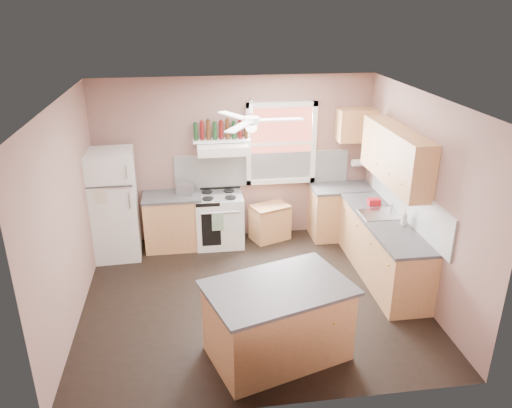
{
  "coord_description": "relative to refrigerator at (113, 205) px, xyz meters",
  "views": [
    {
      "loc": [
        -0.76,
        -5.79,
        3.78
      ],
      "look_at": [
        0.1,
        0.3,
        1.25
      ],
      "focal_mm": 35.0,
      "sensor_mm": 36.0,
      "label": 1
    }
  ],
  "objects": [
    {
      "name": "cart",
      "position": [
        2.49,
        0.22,
        -0.55
      ],
      "size": [
        0.71,
        0.6,
        0.61
      ],
      "primitive_type": "cube",
      "rotation": [
        0.0,
        0.0,
        0.37
      ],
      "color": "#B37A4A",
      "rests_on": "floor"
    },
    {
      "name": "counter_right",
      "position": [
        3.89,
        -1.23,
        0.03
      ],
      "size": [
        0.62,
        2.22,
        0.04
      ],
      "primitive_type": "cube",
      "color": "#404042",
      "rests_on": "base_cabinet_right"
    },
    {
      "name": "ceiling_fan_hub",
      "position": [
        1.95,
        -1.53,
        1.6
      ],
      "size": [
        0.2,
        0.2,
        0.08
      ],
      "primitive_type": "cylinder",
      "color": "white",
      "rests_on": "ceiling"
    },
    {
      "name": "stove",
      "position": [
        1.64,
        0.16,
        -0.42
      ],
      "size": [
        0.77,
        0.65,
        0.86
      ],
      "primitive_type": "cube",
      "rotation": [
        0.0,
        0.0,
        -0.01
      ],
      "color": "white",
      "rests_on": "floor"
    },
    {
      "name": "backsplash_right",
      "position": [
        4.18,
        -1.23,
        0.32
      ],
      "size": [
        0.03,
        2.6,
        0.55
      ],
      "primitive_type": "cube",
      "color": "white",
      "rests_on": "wall_right"
    },
    {
      "name": "window_view",
      "position": [
        2.7,
        0.46,
        0.75
      ],
      "size": [
        1.0,
        0.02,
        1.2
      ],
      "primitive_type": "cube",
      "color": "brown",
      "rests_on": "wall_back"
    },
    {
      "name": "island_top",
      "position": [
        2.08,
        -2.74,
        0.03
      ],
      "size": [
        1.78,
        1.43,
        0.04
      ],
      "primitive_type": "cube",
      "rotation": [
        0.0,
        0.0,
        0.31
      ],
      "color": "#404042",
      "rests_on": "island"
    },
    {
      "name": "window_frame",
      "position": [
        2.7,
        0.43,
        0.75
      ],
      "size": [
        1.16,
        0.07,
        1.36
      ],
      "primitive_type": "cube",
      "color": "white",
      "rests_on": "wall_back"
    },
    {
      "name": "wine_bottles",
      "position": [
        1.72,
        0.34,
        1.03
      ],
      "size": [
        0.86,
        0.06,
        0.31
      ],
      "color": "#143819",
      "rests_on": "bottle_shelf"
    },
    {
      "name": "base_cabinet_right",
      "position": [
        3.9,
        -1.23,
        -0.42
      ],
      "size": [
        0.6,
        2.2,
        0.86
      ],
      "primitive_type": "cube",
      "color": "#B37A4A",
      "rests_on": "floor"
    },
    {
      "name": "ceiling",
      "position": [
        1.95,
        -1.53,
        1.85
      ],
      "size": [
        4.5,
        4.5,
        0.0
      ],
      "primitive_type": "plane",
      "color": "white",
      "rests_on": "ground"
    },
    {
      "name": "range_hood",
      "position": [
        1.72,
        0.22,
        0.77
      ],
      "size": [
        0.78,
        0.5,
        0.14
      ],
      "primitive_type": "cube",
      "color": "white",
      "rests_on": "wall_back"
    },
    {
      "name": "toaster",
      "position": [
        1.12,
        0.2,
        0.14
      ],
      "size": [
        0.32,
        0.26,
        0.18
      ],
      "primitive_type": "cube",
      "rotation": [
        0.0,
        0.0,
        -0.42
      ],
      "color": "silver",
      "rests_on": "counter_left"
    },
    {
      "name": "base_cabinet_corner",
      "position": [
        3.7,
        0.17,
        -0.42
      ],
      "size": [
        1.0,
        0.6,
        0.86
      ],
      "primitive_type": "cube",
      "color": "#B37A4A",
      "rests_on": "floor"
    },
    {
      "name": "upper_cabinet_right",
      "position": [
        4.03,
        -1.03,
        0.93
      ],
      "size": [
        0.33,
        1.8,
        0.76
      ],
      "primitive_type": "cube",
      "color": "#B37A4A",
      "rests_on": "wall_right"
    },
    {
      "name": "upper_cabinet_corner",
      "position": [
        3.9,
        0.3,
        1.05
      ],
      "size": [
        0.6,
        0.33,
        0.52
      ],
      "primitive_type": "cube",
      "color": "#B37A4A",
      "rests_on": "wall_back"
    },
    {
      "name": "counter_left",
      "position": [
        0.89,
        0.17,
        0.03
      ],
      "size": [
        0.92,
        0.62,
        0.04
      ],
      "primitive_type": "cube",
      "color": "#404042",
      "rests_on": "base_cabinet_left"
    },
    {
      "name": "floor",
      "position": [
        1.95,
        -1.53,
        -0.85
      ],
      "size": [
        4.5,
        4.5,
        0.0
      ],
      "primitive_type": "plane",
      "color": "black",
      "rests_on": "ground"
    },
    {
      "name": "wall_back",
      "position": [
        1.95,
        0.5,
        0.5
      ],
      "size": [
        4.5,
        0.05,
        2.7
      ],
      "primitive_type": "cube",
      "color": "#866359",
      "rests_on": "ground"
    },
    {
      "name": "paper_towel",
      "position": [
        4.02,
        0.33,
        0.4
      ],
      "size": [
        0.26,
        0.12,
        0.12
      ],
      "primitive_type": "cylinder",
      "rotation": [
        0.0,
        1.57,
        0.0
      ],
      "color": "white",
      "rests_on": "wall_back"
    },
    {
      "name": "refrigerator",
      "position": [
        0.0,
        0.0,
        0.0
      ],
      "size": [
        0.76,
        0.74,
        1.71
      ],
      "primitive_type": "cube",
      "rotation": [
        0.0,
        0.0,
        0.05
      ],
      "color": "white",
      "rests_on": "floor"
    },
    {
      "name": "wall_right",
      "position": [
        4.22,
        -1.53,
        0.5
      ],
      "size": [
        0.05,
        4.0,
        2.7
      ],
      "primitive_type": "cube",
      "color": "#866359",
      "rests_on": "ground"
    },
    {
      "name": "island",
      "position": [
        2.08,
        -2.74,
        -0.42
      ],
      "size": [
        1.67,
        1.32,
        0.86
      ],
      "primitive_type": "cube",
      "rotation": [
        0.0,
        0.0,
        0.31
      ],
      "color": "#B37A4A",
      "rests_on": "floor"
    },
    {
      "name": "soap_bottle",
      "position": [
        4.08,
        -1.42,
        0.16
      ],
      "size": [
        0.11,
        0.11,
        0.23
      ],
      "primitive_type": "imported",
      "rotation": [
        0.0,
        0.0,
        3.46
      ],
      "color": "silver",
      "rests_on": "counter_right"
    },
    {
      "name": "faucet",
      "position": [
        4.05,
        -1.03,
        0.12
      ],
      "size": [
        0.03,
        0.03,
        0.14
      ],
      "primitive_type": "cylinder",
      "color": "silver",
      "rests_on": "sink"
    },
    {
      "name": "counter_corner",
      "position": [
        3.7,
        0.17,
        0.03
      ],
      "size": [
        1.02,
        0.62,
        0.04
      ],
      "primitive_type": "cube",
      "color": "#404042",
      "rests_on": "base_cabinet_corner"
    },
    {
      "name": "wall_left",
      "position": [
        -0.32,
        -1.53,
        0.5
      ],
      "size": [
        0.05,
        4.0,
        2.7
      ],
      "primitive_type": "cube",
      "color": "#866359",
      "rests_on": "ground"
    },
    {
      "name": "red_caddy",
      "position": [
        3.93,
        -0.67,
        0.1
      ],
      "size": [
        0.18,
        0.12,
        0.1
      ],
      "primitive_type": "cube",
      "rotation": [
        0.0,
        0.0,
        -0.02
      ],
      "color": "#A40E16",
      "rests_on": "counter_right"
    },
    {
      "name": "sink",
      "position": [
        3.89,
        -1.03,
        0.04
      ],
      "size": [
        0.55,
        0.45,
        0.03
      ],
      "primitive_type": "cube",
      "color": "silver",
      "rests_on": "counter_right"
    },
    {
      "name": "bottle_shelf",
      "position": [
        1.72,
        0.34,
        0.87
      ],
      "size": [
        0.9,
        0.26,
        0.03
      ],
      "primitive_type": "cube",
      "color": "white",
      "rests_on": "range_hood"
    },
    {
      "name": "backsplash_back",
      "position": [
        2.4,
        0.46,
        0.32
      ],
      "size": [
        2.9,
        0.03,
        0.55
      ],
      "primitive_type": "cube",
      "color": "white",
      "rests_on": "wall_back"
    },
    {
      "name": "base_cabinet_left",
      "position": [
        0.89,
        0.17,
        -0.42
      ],
      "size": [
        0.9,
        0.6,
        0.86
      ],
      "primitive_type": "cube",
      "color": "#B37A4A",
      "rests_on": "floor"
    }
  ]
}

